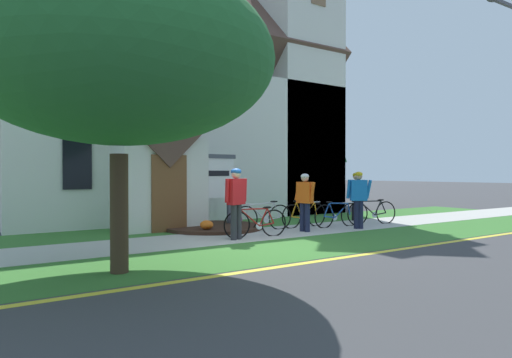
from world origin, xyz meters
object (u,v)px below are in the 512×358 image
at_px(bicycle_white, 256,223).
at_px(cyclist_in_green_jersey, 305,198).
at_px(bicycle_silver, 337,215).
at_px(bicycle_yellow, 372,212).
at_px(bicycle_orange, 304,215).
at_px(cyclist_in_blue_jersey, 356,193).
at_px(roadside_conifer, 310,102).
at_px(bicycle_black, 263,217).
at_px(cyclist_in_orange_jersey, 236,198).
at_px(church_sign, 209,180).
at_px(cyclist_in_red_jersey, 359,196).
at_px(verge_sapling, 119,60).

height_order(bicycle_white, cyclist_in_green_jersey, cyclist_in_green_jersey).
bearing_deg(bicycle_silver, cyclist_in_green_jersey, -168.34).
xyz_separation_m(bicycle_yellow, cyclist_in_green_jersey, (-2.89, -0.22, 0.54)).
xyz_separation_m(bicycle_orange, cyclist_in_blue_jersey, (2.58, 0.42, 0.57)).
xyz_separation_m(bicycle_silver, roadside_conifer, (4.93, 7.13, 4.75)).
distance_m(bicycle_black, cyclist_in_orange_jersey, 1.97).
relative_size(cyclist_in_orange_jersey, cyclist_in_blue_jersey, 1.06).
distance_m(church_sign, cyclist_in_green_jersey, 2.87).
xyz_separation_m(bicycle_white, cyclist_in_red_jersey, (3.36, -0.24, 0.60)).
relative_size(bicycle_yellow, roadside_conifer, 0.21).
distance_m(bicycle_black, bicycle_yellow, 3.72).
bearing_deg(church_sign, roadside_conifer, 32.60).
bearing_deg(bicycle_silver, cyclist_in_red_jersey, -72.28).
bearing_deg(bicycle_silver, bicycle_yellow, -3.55).
relative_size(bicycle_yellow, cyclist_in_orange_jersey, 1.01).
height_order(church_sign, cyclist_in_blue_jersey, church_sign).
bearing_deg(cyclist_in_orange_jersey, roadside_conifer, 41.28).
height_order(church_sign, cyclist_in_red_jersey, church_sign).
bearing_deg(bicycle_yellow, cyclist_in_green_jersey, -175.65).
bearing_deg(cyclist_in_red_jersey, bicycle_silver, 107.72).
bearing_deg(roadside_conifer, bicycle_black, -137.62).
bearing_deg(cyclist_in_green_jersey, cyclist_in_blue_jersey, 20.70).
xyz_separation_m(bicycle_orange, cyclist_in_red_jersey, (1.07, -1.14, 0.59)).
xyz_separation_m(bicycle_orange, cyclist_in_green_jersey, (-0.63, -0.80, 0.55)).
height_order(cyclist_in_red_jersey, cyclist_in_orange_jersey, cyclist_in_orange_jersey).
bearing_deg(bicycle_yellow, verge_sapling, -164.40).
bearing_deg(church_sign, verge_sapling, -131.24).
height_order(bicycle_orange, verge_sapling, verge_sapling).
height_order(cyclist_in_blue_jersey, verge_sapling, verge_sapling).
relative_size(bicycle_white, verge_sapling, 0.34).
bearing_deg(cyclist_in_blue_jersey, roadside_conifer, 62.72).
bearing_deg(cyclist_in_green_jersey, bicycle_silver, 11.66).
xyz_separation_m(church_sign, bicycle_white, (0.14, -2.29, -1.05)).
bearing_deg(bicycle_white, bicycle_orange, 21.62).
relative_size(cyclist_in_orange_jersey, cyclist_in_green_jersey, 1.08).
bearing_deg(bicycle_silver, cyclist_in_blue_jersey, 27.75).
bearing_deg(bicycle_silver, bicycle_white, -172.43).
bearing_deg(cyclist_in_red_jersey, cyclist_in_orange_jersey, 178.02).
relative_size(bicycle_orange, roadside_conifer, 0.21).
bearing_deg(church_sign, cyclist_in_red_jersey, -35.88).
bearing_deg(verge_sapling, cyclist_in_blue_jersey, 20.90).
bearing_deg(bicycle_black, verge_sapling, -147.92).
distance_m(cyclist_in_red_jersey, cyclist_in_orange_jersey, 3.99).
relative_size(bicycle_orange, bicycle_silver, 0.99).
relative_size(church_sign, bicycle_yellow, 1.24).
bearing_deg(cyclist_in_orange_jersey, bicycle_silver, 7.79).
xyz_separation_m(cyclist_in_blue_jersey, cyclist_in_green_jersey, (-3.21, -1.21, -0.02)).
distance_m(bicycle_orange, bicycle_white, 2.46).
height_order(bicycle_white, bicycle_silver, bicycle_silver).
bearing_deg(cyclist_in_orange_jersey, bicycle_white, 8.86).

